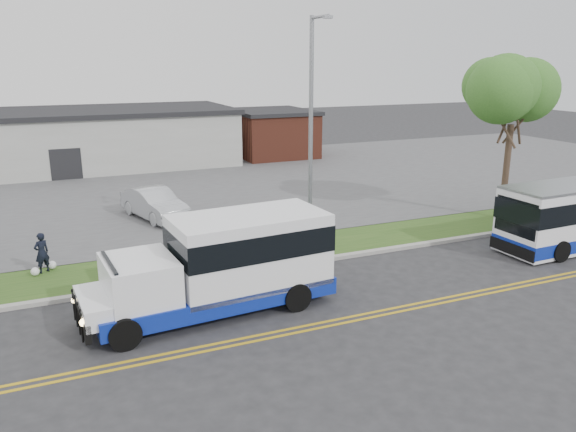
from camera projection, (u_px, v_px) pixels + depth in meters
name	position (u px, v px, depth m)	size (l,w,h in m)	color
ground	(269.00, 281.00, 20.83)	(140.00, 140.00, 0.00)	#28282B
lane_line_north	(314.00, 324.00, 17.42)	(70.00, 0.12, 0.01)	gold
lane_line_south	(319.00, 328.00, 17.16)	(70.00, 0.12, 0.01)	gold
curb	(259.00, 269.00, 21.78)	(80.00, 0.30, 0.15)	#9E9B93
verge	(244.00, 256.00, 23.38)	(80.00, 3.30, 0.10)	#294B19
parking_lot	(172.00, 187.00, 35.85)	(80.00, 25.00, 0.10)	#4C4C4F
commercial_building	(62.00, 139.00, 41.82)	(25.40, 10.40, 4.35)	#9E9E99
brick_wing	(272.00, 133.00, 47.30)	(6.30, 7.30, 3.90)	brown
tree_east	(514.00, 97.00, 27.16)	(5.20, 5.20, 8.33)	#382B1E
streetlight_near	(312.00, 128.00, 22.98)	(0.35, 1.53, 9.50)	gray
shuttle_bus	(227.00, 261.00, 18.12)	(8.26, 3.24, 3.10)	#0D2393
pedestrian	(42.00, 253.00, 21.20)	(0.57, 0.38, 1.57)	black
parked_car_a	(154.00, 203.00, 28.50)	(1.64, 4.70, 1.55)	#B8BBC0
grocery_bag_left	(35.00, 272.00, 21.04)	(0.32, 0.32, 0.32)	white
grocery_bag_right	(52.00, 265.00, 21.71)	(0.32, 0.32, 0.32)	white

